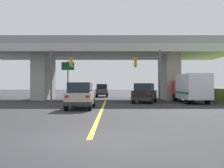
% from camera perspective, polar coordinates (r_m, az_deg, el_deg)
% --- Properties ---
extents(ground, '(160.00, 160.00, 0.00)m').
position_cam_1_polar(ground, '(34.50, -1.44, -3.30)').
color(ground, '#2B2B2D').
extents(overpass_bridge, '(31.50, 10.11, 7.43)m').
position_cam_1_polar(overpass_bridge, '(34.62, -1.44, 5.28)').
color(overpass_bridge, '#B7B5AD').
rests_on(overpass_bridge, ground).
extents(lane_divider_stripe, '(0.20, 23.20, 0.01)m').
position_cam_1_polar(lane_divider_stripe, '(20.36, -2.31, -5.37)').
color(lane_divider_stripe, yellow).
rests_on(lane_divider_stripe, ground).
extents(suv_lead, '(1.96, 4.54, 2.02)m').
position_cam_1_polar(suv_lead, '(20.53, -6.98, -2.50)').
color(suv_lead, '#B7B29E').
rests_on(suv_lead, ground).
extents(suv_crossing, '(3.19, 5.19, 2.02)m').
position_cam_1_polar(suv_crossing, '(27.58, 6.88, -1.94)').
color(suv_crossing, black).
rests_on(suv_crossing, ground).
extents(box_truck, '(2.33, 7.02, 2.94)m').
position_cam_1_polar(box_truck, '(28.45, 16.49, -0.78)').
color(box_truck, red).
rests_on(box_truck, ground).
extents(sedan_oncoming, '(1.89, 4.39, 2.02)m').
position_cam_1_polar(sedan_oncoming, '(41.83, -2.35, -1.40)').
color(sedan_oncoming, slate).
rests_on(sedan_oncoming, ground).
extents(traffic_signal_nearside, '(2.82, 0.36, 5.58)m').
position_cam_1_polar(traffic_signal_nearside, '(28.14, 8.26, 3.04)').
color(traffic_signal_nearside, '#56595E').
rests_on(traffic_signal_nearside, ground).
extents(traffic_signal_farside, '(2.40, 0.36, 5.59)m').
position_cam_1_polar(traffic_signal_farside, '(28.94, -11.74, 2.94)').
color(traffic_signal_farside, '#56595E').
rests_on(traffic_signal_farside, ground).
extents(highway_sign, '(1.59, 0.17, 4.85)m').
position_cam_1_polar(highway_sign, '(33.04, -9.71, 2.75)').
color(highway_sign, '#56595E').
rests_on(highway_sign, ground).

